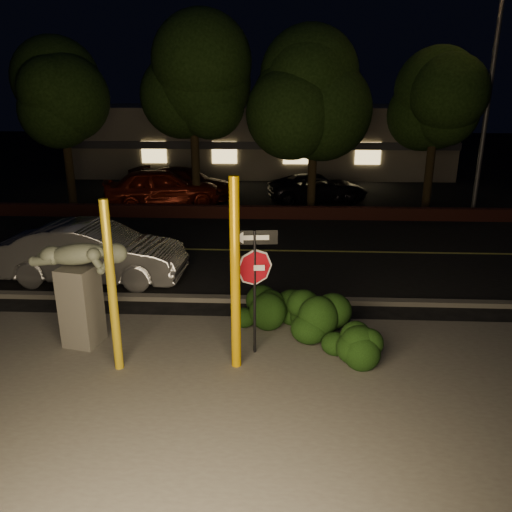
{
  "coord_description": "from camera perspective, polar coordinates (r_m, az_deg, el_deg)",
  "views": [
    {
      "loc": [
        1.17,
        -8.31,
        4.91
      ],
      "look_at": [
        0.68,
        1.64,
        1.6
      ],
      "focal_mm": 35.0,
      "sensor_mm": 36.0,
      "label": 1
    }
  ],
  "objects": [
    {
      "name": "ground",
      "position": [
        18.99,
        -0.81,
        3.4
      ],
      "size": [
        90.0,
        90.0,
        0.0
      ],
      "primitive_type": "plane",
      "color": "black",
      "rests_on": "ground"
    },
    {
      "name": "patio",
      "position": [
        8.88,
        -5.42,
        -15.22
      ],
      "size": [
        14.0,
        6.0,
        0.02
      ],
      "primitive_type": "cube",
      "color": "#4C4944",
      "rests_on": "ground"
    },
    {
      "name": "road",
      "position": [
        16.12,
        -1.48,
        0.66
      ],
      "size": [
        80.0,
        8.0,
        0.01
      ],
      "primitive_type": "cube",
      "color": "black",
      "rests_on": "ground"
    },
    {
      "name": "lane_marking",
      "position": [
        16.12,
        -1.48,
        0.7
      ],
      "size": [
        80.0,
        0.12,
        0.0
      ],
      "primitive_type": "cube",
      "color": "#B8B849",
      "rests_on": "road"
    },
    {
      "name": "curb",
      "position": [
        12.27,
        -2.9,
        -4.93
      ],
      "size": [
        80.0,
        0.25,
        0.12
      ],
      "primitive_type": "cube",
      "color": "#4C4944",
      "rests_on": "ground"
    },
    {
      "name": "brick_wall",
      "position": [
        20.19,
        -0.59,
        5.04
      ],
      "size": [
        40.0,
        0.35,
        0.5
      ],
      "primitive_type": "cube",
      "color": "#4D1F18",
      "rests_on": "ground"
    },
    {
      "name": "parking_lot",
      "position": [
        25.81,
        0.17,
        7.43
      ],
      "size": [
        40.0,
        12.0,
        0.01
      ],
      "primitive_type": "cube",
      "color": "black",
      "rests_on": "ground"
    },
    {
      "name": "building",
      "position": [
        33.44,
        0.82,
        13.39
      ],
      "size": [
        22.0,
        10.2,
        4.0
      ],
      "color": "#6F6859",
      "rests_on": "ground"
    },
    {
      "name": "tree_far_a",
      "position": [
        23.2,
        -21.6,
        18.24
      ],
      "size": [
        4.6,
        4.6,
        7.43
      ],
      "color": "black",
      "rests_on": "ground"
    },
    {
      "name": "tree_far_b",
      "position": [
        21.85,
        -7.36,
        21.24
      ],
      "size": [
        5.2,
        5.2,
        8.41
      ],
      "color": "black",
      "rests_on": "ground"
    },
    {
      "name": "tree_far_c",
      "position": [
        21.16,
        6.84,
        20.29
      ],
      "size": [
        4.8,
        4.8,
        7.84
      ],
      "color": "black",
      "rests_on": "ground"
    },
    {
      "name": "tree_far_d",
      "position": [
        22.52,
        20.24,
        18.61
      ],
      "size": [
        4.4,
        4.4,
        7.42
      ],
      "color": "black",
      "rests_on": "ground"
    },
    {
      "name": "yellow_pole_left",
      "position": [
        9.15,
        -16.15,
        -3.59
      ],
      "size": [
        0.16,
        0.16,
        3.2
      ],
      "primitive_type": "cylinder",
      "color": "gold",
      "rests_on": "ground"
    },
    {
      "name": "yellow_pole_right",
      "position": [
        8.81,
        -2.38,
        -2.4
      ],
      "size": [
        0.18,
        0.18,
        3.58
      ],
      "primitive_type": "cylinder",
      "color": "#E8AA05",
      "rests_on": "ground"
    },
    {
      "name": "signpost",
      "position": [
        9.27,
        -0.15,
        -1.37
      ],
      "size": [
        0.85,
        0.13,
        2.5
      ],
      "rotation": [
        0.0,
        0.0,
        0.1
      ],
      "color": "black",
      "rests_on": "ground"
    },
    {
      "name": "sculpture",
      "position": [
        10.35,
        -19.49,
        -2.76
      ],
      "size": [
        2.07,
        0.95,
        2.21
      ],
      "rotation": [
        0.0,
        0.0,
        -0.21
      ],
      "color": "#4C4944",
      "rests_on": "ground"
    },
    {
      "name": "hedge_center",
      "position": [
        10.95,
        1.34,
        -5.72
      ],
      "size": [
        1.87,
        1.39,
        0.88
      ],
      "primitive_type": "ellipsoid",
      "rotation": [
        0.0,
        0.0,
        0.4
      ],
      "color": "black",
      "rests_on": "ground"
    },
    {
      "name": "hedge_right",
      "position": [
        10.46,
        8.49,
        -6.0
      ],
      "size": [
        2.08,
        1.38,
        1.26
      ],
      "primitive_type": "ellipsoid",
      "rotation": [
        0.0,
        0.0,
        0.19
      ],
      "color": "black",
      "rests_on": "ground"
    },
    {
      "name": "hedge_far_right",
      "position": [
        9.68,
        10.92,
        -9.28
      ],
      "size": [
        1.57,
        1.27,
        0.95
      ],
      "primitive_type": "ellipsoid",
      "rotation": [
        0.0,
        0.0,
        -0.35
      ],
      "color": "black",
      "rests_on": "ground"
    },
    {
      "name": "streetlight",
      "position": [
        22.17,
        24.94,
        18.28
      ],
      "size": [
        1.33,
        0.67,
        9.23
      ],
      "rotation": [
        0.0,
        0.0,
        0.35
      ],
      "color": "#49494D",
      "rests_on": "ground"
    },
    {
      "name": "silver_sedan",
      "position": [
        14.03,
        -18.0,
        0.38
      ],
      "size": [
        4.87,
        1.89,
        1.58
      ],
      "primitive_type": "imported",
      "rotation": [
        0.0,
        0.0,
        1.53
      ],
      "color": "#B0B0B5",
      "rests_on": "ground"
    },
    {
      "name": "parked_car_red",
      "position": [
        22.51,
        -10.69,
        7.7
      ],
      "size": [
        5.41,
        3.32,
        1.72
      ],
      "primitive_type": "imported",
      "rotation": [
        0.0,
        0.0,
        1.84
      ],
      "color": "maroon",
      "rests_on": "ground"
    },
    {
      "name": "parked_car_darkred",
      "position": [
        24.24,
        -8.15,
        8.24
      ],
      "size": [
        5.25,
        2.94,
        1.44
      ],
      "primitive_type": "imported",
      "rotation": [
        0.0,
        0.0,
        1.37
      ],
      "color": "#421208",
      "rests_on": "ground"
    },
    {
      "name": "parked_car_dark",
      "position": [
        23.39,
        7.04,
        7.72
      ],
      "size": [
        4.9,
        2.96,
        1.27
      ],
      "primitive_type": "imported",
      "rotation": [
        0.0,
        0.0,
        1.77
      ],
      "color": "black",
      "rests_on": "ground"
    }
  ]
}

